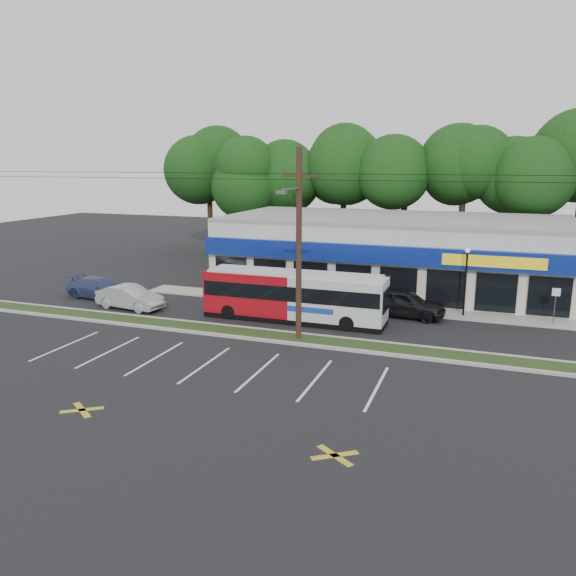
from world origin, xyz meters
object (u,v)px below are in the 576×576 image
(metrobus, at_px, (294,295))
(car_blue, at_px, (100,288))
(sign_post, at_px, (555,300))
(car_dark, at_px, (404,303))
(utility_pole, at_px, (295,239))
(pedestrian_b, at_px, (318,301))
(lamp_post, at_px, (466,274))
(car_silver, at_px, (130,297))
(pedestrian_a, at_px, (369,304))

(metrobus, bearing_deg, car_blue, 177.09)
(sign_post, xyz_separation_m, car_dark, (-8.46, -0.96, -0.70))
(utility_pole, relative_size, pedestrian_b, 28.65)
(lamp_post, relative_size, car_blue, 0.85)
(car_silver, distance_m, pedestrian_a, 15.25)
(car_dark, bearing_deg, lamp_post, -64.68)
(car_blue, bearing_deg, utility_pole, -99.39)
(utility_pole, xyz_separation_m, pedestrian_a, (2.79, 5.61, -4.52))
(sign_post, bearing_deg, car_silver, -168.67)
(car_dark, xyz_separation_m, pedestrian_b, (-5.02, -1.45, 0.02))
(sign_post, distance_m, pedestrian_b, 13.71)
(utility_pole, distance_m, lamp_post, 11.67)
(car_silver, bearing_deg, car_blue, 71.62)
(lamp_post, relative_size, car_silver, 0.93)
(metrobus, relative_size, pedestrian_b, 6.29)
(sign_post, relative_size, pedestrian_b, 1.27)
(car_silver, bearing_deg, sign_post, -72.04)
(utility_pole, bearing_deg, car_silver, 168.04)
(lamp_post, distance_m, car_dark, 4.08)
(car_blue, xyz_separation_m, pedestrian_b, (15.52, 0.95, 0.15))
(car_dark, bearing_deg, car_blue, 103.07)
(car_silver, distance_m, pedestrian_b, 12.14)
(utility_pole, distance_m, sign_post, 15.71)
(pedestrian_a, bearing_deg, utility_pole, 55.20)
(car_blue, bearing_deg, sign_post, -77.62)
(metrobus, bearing_deg, pedestrian_a, 26.32)
(car_dark, distance_m, car_silver, 17.36)
(lamp_post, bearing_deg, pedestrian_b, -162.77)
(metrobus, xyz_separation_m, pedestrian_b, (1.00, 1.67, -0.69))
(sign_post, height_order, pedestrian_a, sign_post)
(utility_pole, bearing_deg, car_dark, 54.85)
(lamp_post, relative_size, sign_post, 1.91)
(utility_pole, xyz_separation_m, pedestrian_b, (-0.31, 5.24, -4.54))
(sign_post, height_order, car_silver, sign_post)
(utility_pole, relative_size, pedestrian_a, 27.89)
(metrobus, bearing_deg, pedestrian_b, 59.09)
(car_silver, bearing_deg, pedestrian_b, -70.67)
(metrobus, relative_size, car_blue, 2.19)
(lamp_post, xyz_separation_m, car_silver, (-20.32, -5.30, -1.91))
(sign_post, height_order, car_dark, sign_post)
(lamp_post, bearing_deg, metrobus, -155.59)
(metrobus, distance_m, car_blue, 14.56)
(car_dark, bearing_deg, sign_post, -77.12)
(utility_pole, relative_size, metrobus, 4.56)
(metrobus, bearing_deg, utility_pole, -69.97)
(car_dark, height_order, pedestrian_b, pedestrian_b)
(sign_post, xyz_separation_m, car_silver, (-25.32, -5.07, -0.80))
(metrobus, bearing_deg, sign_post, 15.63)
(utility_pole, relative_size, car_dark, 9.96)
(sign_post, bearing_deg, utility_pole, -149.85)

